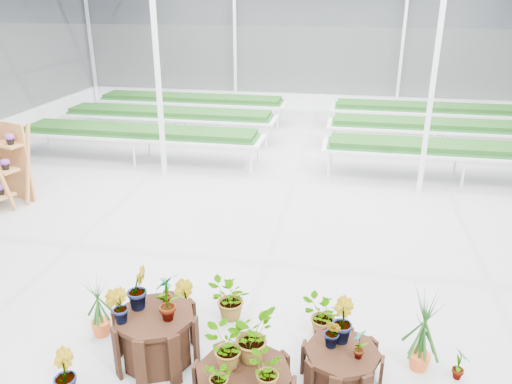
# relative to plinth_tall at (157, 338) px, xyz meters

# --- Properties ---
(ground_plane) EXTENTS (24.00, 24.00, 0.00)m
(ground_plane) POSITION_rel_plinth_tall_xyz_m (0.74, 2.31, -0.34)
(ground_plane) COLOR gray
(ground_plane) RESTS_ON ground
(greenhouse_shell) EXTENTS (18.00, 24.00, 4.50)m
(greenhouse_shell) POSITION_rel_plinth_tall_xyz_m (0.74, 2.31, 1.91)
(greenhouse_shell) COLOR white
(greenhouse_shell) RESTS_ON ground
(steel_frame) EXTENTS (18.00, 24.00, 4.50)m
(steel_frame) POSITION_rel_plinth_tall_xyz_m (0.74, 2.31, 1.91)
(steel_frame) COLOR silver
(steel_frame) RESTS_ON ground
(nursery_benches) EXTENTS (16.00, 7.00, 0.84)m
(nursery_benches) POSITION_rel_plinth_tall_xyz_m (0.74, 9.51, 0.08)
(nursery_benches) COLOR silver
(nursery_benches) RESTS_ON ground
(plinth_tall) EXTENTS (1.00, 1.00, 0.67)m
(plinth_tall) POSITION_rel_plinth_tall_xyz_m (0.00, 0.00, 0.00)
(plinth_tall) COLOR black
(plinth_tall) RESTS_ON ground
(plinth_low) EXTENTS (1.00, 1.00, 0.40)m
(plinth_low) POSITION_rel_plinth_tall_xyz_m (2.20, 0.10, -0.13)
(plinth_low) COLOR black
(plinth_low) RESTS_ON ground
(nursery_plants) EXTENTS (4.76, 3.04, 1.29)m
(nursery_plants) POSITION_rel_plinth_tall_xyz_m (1.08, 0.09, 0.18)
(nursery_plants) COLOR #184013
(nursery_plants) RESTS_ON ground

